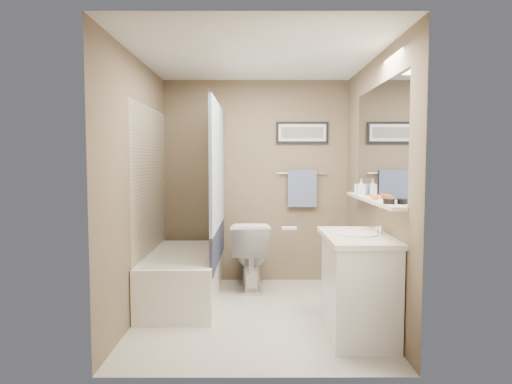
{
  "coord_description": "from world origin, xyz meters",
  "views": [
    {
      "loc": [
        -0.01,
        -4.21,
        1.45
      ],
      "look_at": [
        0.0,
        0.15,
        1.15
      ],
      "focal_mm": 32.0,
      "sensor_mm": 36.0,
      "label": 1
    }
  ],
  "objects_px": {
    "toilet": "(251,254)",
    "soap_bottle": "(361,187)",
    "bathtub": "(183,277)",
    "vanity": "(358,287)",
    "hair_brush_front": "(375,197)",
    "candle_bowl_near": "(389,201)",
    "glass_jar": "(358,189)"
  },
  "relations": [
    {
      "from": "vanity",
      "to": "soap_bottle",
      "type": "bearing_deg",
      "value": 77.52
    },
    {
      "from": "bathtub",
      "to": "toilet",
      "type": "xyz_separation_m",
      "value": [
        0.69,
        0.49,
        0.14
      ]
    },
    {
      "from": "soap_bottle",
      "to": "glass_jar",
      "type": "bearing_deg",
      "value": 90.0
    },
    {
      "from": "candle_bowl_near",
      "to": "vanity",
      "type": "bearing_deg",
      "value": 133.42
    },
    {
      "from": "soap_bottle",
      "to": "bathtub",
      "type": "bearing_deg",
      "value": 174.94
    },
    {
      "from": "glass_jar",
      "to": "bathtub",
      "type": "bearing_deg",
      "value": 179.21
    },
    {
      "from": "vanity",
      "to": "candle_bowl_near",
      "type": "distance_m",
      "value": 0.78
    },
    {
      "from": "candle_bowl_near",
      "to": "soap_bottle",
      "type": "relative_size",
      "value": 0.57
    },
    {
      "from": "vanity",
      "to": "soap_bottle",
      "type": "distance_m",
      "value": 1.1
    },
    {
      "from": "bathtub",
      "to": "soap_bottle",
      "type": "bearing_deg",
      "value": -5.88
    },
    {
      "from": "candle_bowl_near",
      "to": "glass_jar",
      "type": "height_order",
      "value": "glass_jar"
    },
    {
      "from": "vanity",
      "to": "glass_jar",
      "type": "height_order",
      "value": "glass_jar"
    },
    {
      "from": "toilet",
      "to": "hair_brush_front",
      "type": "bearing_deg",
      "value": 133.31
    },
    {
      "from": "bathtub",
      "to": "soap_bottle",
      "type": "relative_size",
      "value": 9.53
    },
    {
      "from": "vanity",
      "to": "soap_bottle",
      "type": "relative_size",
      "value": 5.72
    },
    {
      "from": "vanity",
      "to": "hair_brush_front",
      "type": "xyz_separation_m",
      "value": [
        0.19,
        0.23,
        0.74
      ]
    },
    {
      "from": "hair_brush_front",
      "to": "vanity",
      "type": "bearing_deg",
      "value": -128.3
    },
    {
      "from": "bathtub",
      "to": "candle_bowl_near",
      "type": "distance_m",
      "value": 2.27
    },
    {
      "from": "toilet",
      "to": "soap_bottle",
      "type": "bearing_deg",
      "value": 149.18
    },
    {
      "from": "toilet",
      "to": "candle_bowl_near",
      "type": "xyz_separation_m",
      "value": [
        1.09,
        -1.59,
        0.75
      ]
    },
    {
      "from": "hair_brush_front",
      "to": "soap_bottle",
      "type": "bearing_deg",
      "value": 90.0
    },
    {
      "from": "bathtub",
      "to": "candle_bowl_near",
      "type": "bearing_deg",
      "value": -32.34
    },
    {
      "from": "toilet",
      "to": "soap_bottle",
      "type": "distance_m",
      "value": 1.51
    },
    {
      "from": "bathtub",
      "to": "vanity",
      "type": "height_order",
      "value": "vanity"
    },
    {
      "from": "candle_bowl_near",
      "to": "glass_jar",
      "type": "distance_m",
      "value": 1.07
    },
    {
      "from": "bathtub",
      "to": "toilet",
      "type": "distance_m",
      "value": 0.86
    },
    {
      "from": "toilet",
      "to": "candle_bowl_near",
      "type": "height_order",
      "value": "candle_bowl_near"
    },
    {
      "from": "glass_jar",
      "to": "soap_bottle",
      "type": "xyz_separation_m",
      "value": [
        0.0,
        -0.13,
        0.03
      ]
    },
    {
      "from": "hair_brush_front",
      "to": "glass_jar",
      "type": "relative_size",
      "value": 2.2
    },
    {
      "from": "soap_bottle",
      "to": "toilet",
      "type": "bearing_deg",
      "value": 149.27
    },
    {
      "from": "bathtub",
      "to": "hair_brush_front",
      "type": "height_order",
      "value": "hair_brush_front"
    },
    {
      "from": "glass_jar",
      "to": "candle_bowl_near",
      "type": "bearing_deg",
      "value": -90.0
    }
  ]
}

